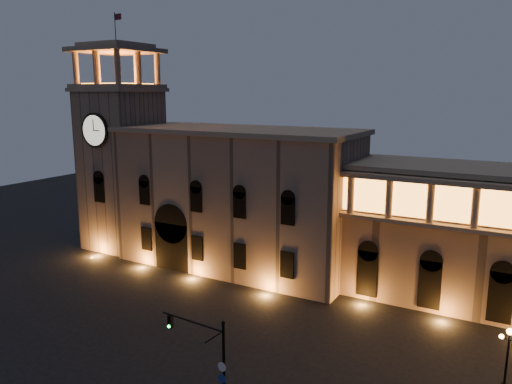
% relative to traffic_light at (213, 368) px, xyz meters
% --- Properties ---
extents(ground, '(160.00, 160.00, 0.00)m').
position_rel_traffic_light_xyz_m(ground, '(-13.11, 5.82, -3.99)').
color(ground, black).
rests_on(ground, ground).
extents(government_building, '(30.80, 12.80, 17.60)m').
position_rel_traffic_light_xyz_m(government_building, '(-15.19, 27.75, 4.78)').
color(government_building, '#856A57').
rests_on(government_building, ground).
extents(clock_tower, '(9.80, 9.80, 32.40)m').
position_rel_traffic_light_xyz_m(clock_tower, '(-33.61, 26.79, 8.51)').
color(clock_tower, '#856A57').
rests_on(clock_tower, ground).
extents(traffic_light, '(5.53, 0.77, 7.60)m').
position_rel_traffic_light_xyz_m(traffic_light, '(0.00, 0.00, 0.00)').
color(traffic_light, black).
rests_on(traffic_light, ground).
extents(street_lamp_near, '(1.59, 0.73, 4.78)m').
position_rel_traffic_light_xyz_m(street_lamp_near, '(16.89, 14.16, -1.14)').
color(street_lamp_near, black).
rests_on(street_lamp_near, ground).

